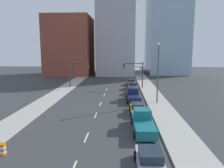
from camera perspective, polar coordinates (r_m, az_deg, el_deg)
name	(u,v)px	position (r m, az deg, el deg)	size (l,w,h in m)	color
sidewalk_left	(73,83)	(54.98, -10.06, 0.26)	(3.46, 92.42, 0.15)	#ADA89E
sidewalk_right	(145,84)	(53.86, 8.67, 0.12)	(3.46, 92.42, 0.15)	#ADA89E
lane_stripe_at_13m	(86,137)	(21.54, -6.69, -13.65)	(0.16, 2.40, 0.01)	beige
lane_stripe_at_20m	(96,115)	(28.20, -4.26, -8.10)	(0.16, 2.40, 0.01)	beige
lane_stripe_at_26m	(100,104)	(33.71, -3.04, -5.24)	(0.16, 2.40, 0.01)	beige
lane_stripe_at_33m	(104,95)	(40.53, -2.02, -2.80)	(0.16, 2.40, 0.01)	beige
lane_stripe_at_38m	(107,89)	(45.79, -1.44, -1.43)	(0.16, 2.40, 0.01)	beige
building_brick_left	(70,46)	(74.21, -10.85, 9.68)	(14.00, 16.00, 18.79)	brown
building_office_center	(116,33)	(76.36, 1.09, 13.07)	(12.00, 20.00, 27.47)	#A8A8AD
building_glass_right	(166,28)	(81.88, 14.00, 13.92)	(13.00, 20.00, 31.43)	#99B7CC
traffic_signal_left	(76,71)	(47.94, -9.50, 3.43)	(4.30, 0.35, 5.75)	#38383D
traffic_signal_right	(137,71)	(46.91, 6.45, 3.37)	(4.30, 0.35, 5.75)	#38383D
traffic_barrel	(2,149)	(19.96, -26.75, -15.02)	(0.56, 0.56, 0.95)	orange
street_lamp	(158,69)	(33.70, 11.92, 3.78)	(0.44, 0.44, 9.30)	#4C4C51
sedan_silver	(150,161)	(16.16, 9.93, -19.21)	(2.10, 4.48, 1.46)	#B2B2BC
pickup_truck_teal	(143,122)	(23.15, 8.10, -9.87)	(2.37, 6.39, 2.04)	#196B75
sedan_yellow	(137,109)	(28.88, 6.64, -6.44)	(2.05, 4.48, 1.36)	gold
pickup_truck_navy	(133,96)	(35.57, 5.53, -3.12)	(2.38, 5.67, 2.08)	#141E47
sedan_gray	(133,91)	(41.31, 5.56, -1.72)	(2.05, 4.42, 1.39)	slate
sedan_orange	(133,86)	(46.17, 5.43, -0.56)	(2.31, 4.30, 1.45)	orange
sedan_red	(132,82)	(51.93, 5.13, 0.46)	(2.34, 4.72, 1.35)	red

